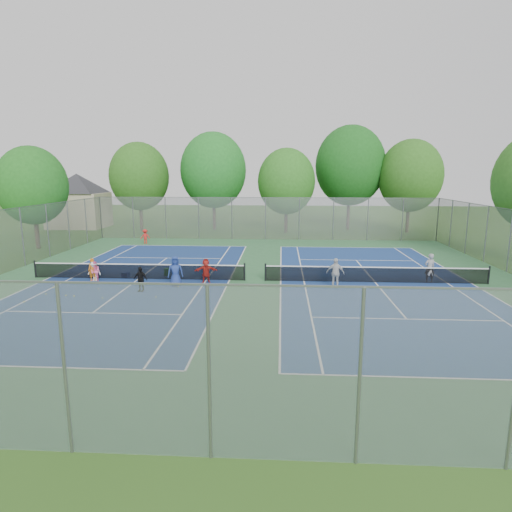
{
  "coord_description": "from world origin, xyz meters",
  "views": [
    {
      "loc": [
        1.51,
        -24.46,
        6.26
      ],
      "look_at": [
        0.0,
        1.0,
        1.3
      ],
      "focal_mm": 30.0,
      "sensor_mm": 36.0,
      "label": 1
    }
  ],
  "objects": [
    {
      "name": "tree_nc",
      "position": [
        2.0,
        21.0,
        5.39
      ],
      "size": [
        6.0,
        6.0,
        8.85
      ],
      "color": "#443326",
      "rests_on": "ground"
    },
    {
      "name": "child_far_baseline",
      "position": [
        -10.68,
        12.88,
        0.66
      ],
      "size": [
        0.97,
        0.79,
        1.31
      ],
      "primitive_type": "imported",
      "rotation": [
        0.0,
        0.0,
        3.55
      ],
      "color": "red",
      "rests_on": "ground"
    },
    {
      "name": "net_right",
      "position": [
        7.0,
        0.0,
        0.46
      ],
      "size": [
        12.87,
        0.1,
        0.91
      ],
      "primitive_type": "cube",
      "color": "black",
      "rests_on": "ground"
    },
    {
      "name": "fence_south",
      "position": [
        0.0,
        -16.0,
        2.0
      ],
      "size": [
        32.0,
        0.1,
        4.0
      ],
      "primitive_type": "cube",
      "color": "gray",
      "rests_on": "ground"
    },
    {
      "name": "instructor",
      "position": [
        10.1,
        0.15,
        0.86
      ],
      "size": [
        0.7,
        0.53,
        1.72
      ],
      "primitive_type": "imported",
      "rotation": [
        0.0,
        0.0,
        3.35
      ],
      "color": "gray",
      "rests_on": "ground"
    },
    {
      "name": "ball_hopper",
      "position": [
        -5.51,
        0.88,
        0.24
      ],
      "size": [
        0.31,
        0.31,
        0.48
      ],
      "primitive_type": "cube",
      "rotation": [
        0.0,
        0.0,
        -0.38
      ],
      "color": "#25892E",
      "rests_on": "ground"
    },
    {
      "name": "ball_crate",
      "position": [
        -7.91,
        0.3,
        0.16
      ],
      "size": [
        0.45,
        0.45,
        0.33
      ],
      "primitive_type": "cube",
      "rotation": [
        0.0,
        0.0,
        -0.19
      ],
      "color": "#173CB2",
      "rests_on": "ground"
    },
    {
      "name": "tennis_ball_0",
      "position": [
        -8.4,
        -2.48,
        0.03
      ],
      "size": [
        0.07,
        0.07,
        0.07
      ],
      "primitive_type": "sphere",
      "color": "gold",
      "rests_on": "ground"
    },
    {
      "name": "tree_nw",
      "position": [
        -14.0,
        22.0,
        5.89
      ],
      "size": [
        6.4,
        6.4,
        9.58
      ],
      "color": "#443326",
      "rests_on": "ground"
    },
    {
      "name": "tennis_ball_7",
      "position": [
        -9.55,
        -3.82,
        0.03
      ],
      "size": [
        0.07,
        0.07,
        0.07
      ],
      "primitive_type": "sphere",
      "color": "#B4CD2F",
      "rests_on": "ground"
    },
    {
      "name": "tennis_ball_3",
      "position": [
        -11.02,
        -2.33,
        0.03
      ],
      "size": [
        0.07,
        0.07,
        0.07
      ],
      "primitive_type": "sphere",
      "color": "#DAF138",
      "rests_on": "ground"
    },
    {
      "name": "tennis_ball_9",
      "position": [
        -7.47,
        -4.16,
        0.03
      ],
      "size": [
        0.07,
        0.07,
        0.07
      ],
      "primitive_type": "sphere",
      "color": "#C7F438",
      "rests_on": "ground"
    },
    {
      "name": "student_a",
      "position": [
        -9.52,
        -0.6,
        0.68
      ],
      "size": [
        0.57,
        0.45,
        1.36
      ],
      "primitive_type": "imported",
      "rotation": [
        0.0,
        0.0,
        0.28
      ],
      "color": "#CE6A13",
      "rests_on": "ground"
    },
    {
      "name": "tree_nr",
      "position": [
        9.0,
        24.0,
        7.04
      ],
      "size": [
        7.6,
        7.6,
        11.42
      ],
      "color": "#443326",
      "rests_on": "ground"
    },
    {
      "name": "student_d",
      "position": [
        -5.97,
        -2.71,
        0.68
      ],
      "size": [
        0.86,
        0.53,
        1.36
      ],
      "primitive_type": "imported",
      "rotation": [
        0.0,
        0.0,
        -0.26
      ],
      "color": "black",
      "rests_on": "ground"
    },
    {
      "name": "student_e",
      "position": [
        -4.37,
        -1.51,
        0.86
      ],
      "size": [
        0.94,
        0.71,
        1.73
      ],
      "primitive_type": "imported",
      "rotation": [
        0.0,
        0.0,
        0.21
      ],
      "color": "navy",
      "rests_on": "ground"
    },
    {
      "name": "student_c",
      "position": [
        -9.44,
        -0.6,
        0.59
      ],
      "size": [
        0.78,
        0.47,
        1.17
      ],
      "primitive_type": "imported",
      "rotation": [
        0.0,
        0.0,
        0.05
      ],
      "color": "white",
      "rests_on": "ground"
    },
    {
      "name": "court_right",
      "position": [
        7.0,
        0.0,
        0.02
      ],
      "size": [
        10.97,
        23.77,
        0.01
      ],
      "primitive_type": "cube",
      "color": "navy",
      "rests_on": "court_pad"
    },
    {
      "name": "net_left",
      "position": [
        -7.0,
        0.0,
        0.46
      ],
      "size": [
        12.87,
        0.1,
        0.91
      ],
      "primitive_type": "cube",
      "color": "black",
      "rests_on": "ground"
    },
    {
      "name": "tree_ne",
      "position": [
        15.0,
        22.0,
        5.97
      ],
      "size": [
        6.6,
        6.6,
        9.77
      ],
      "color": "#443326",
      "rests_on": "ground"
    },
    {
      "name": "student_f",
      "position": [
        -2.81,
        -0.6,
        0.71
      ],
      "size": [
        1.36,
        0.62,
        1.42
      ],
      "primitive_type": "imported",
      "rotation": [
        0.0,
        0.0,
        0.16
      ],
      "color": "#A01E16",
      "rests_on": "ground"
    },
    {
      "name": "tennis_ball_5",
      "position": [
        -11.04,
        -5.03,
        0.03
      ],
      "size": [
        0.07,
        0.07,
        0.07
      ],
      "primitive_type": "sphere",
      "color": "yellow",
      "rests_on": "ground"
    },
    {
      "name": "tennis_ball_8",
      "position": [
        -9.07,
        -3.92,
        0.03
      ],
      "size": [
        0.07,
        0.07,
        0.07
      ],
      "primitive_type": "sphere",
      "color": "#CEE034",
      "rests_on": "ground"
    },
    {
      "name": "tree_side_w",
      "position": [
        -19.0,
        10.0,
        5.24
      ],
      "size": [
        5.6,
        5.6,
        8.47
      ],
      "color": "#443326",
      "rests_on": "ground"
    },
    {
      "name": "tennis_ball_6",
      "position": [
        -10.71,
        -3.64,
        0.03
      ],
      "size": [
        0.07,
        0.07,
        0.07
      ],
      "primitive_type": "sphere",
      "color": "#C5EB36",
      "rests_on": "ground"
    },
    {
      "name": "tennis_ball_1",
      "position": [
        -4.84,
        -3.81,
        0.03
      ],
      "size": [
        0.07,
        0.07,
        0.07
      ],
      "primitive_type": "sphere",
      "color": "#BCD331",
      "rests_on": "ground"
    },
    {
      "name": "ground",
      "position": [
        0.0,
        0.0,
        0.0
      ],
      "size": [
        120.0,
        120.0,
        0.0
      ],
      "primitive_type": "plane",
      "color": "#2F581B",
      "rests_on": "ground"
    },
    {
      "name": "house",
      "position": [
        -22.0,
        24.0,
        4.21
      ],
      "size": [
        11.03,
        11.03,
        7.3
      ],
      "color": "#B7A88C",
      "rests_on": "ground"
    },
    {
      "name": "fence_north",
      "position": [
        0.0,
        16.0,
        2.0
      ],
      "size": [
        32.0,
        0.1,
        4.0
      ],
      "primitive_type": "cube",
      "color": "gray",
      "rests_on": "ground"
    },
    {
      "name": "tree_nl",
      "position": [
        -6.0,
        23.0,
        6.54
      ],
      "size": [
        7.2,
        7.2,
        10.69
      ],
      "color": "#443326",
      "rests_on": "ground"
    },
    {
      "name": "teen_court_b",
      "position": [
        4.53,
        -1.23,
        0.83
      ],
      "size": [
        1.03,
        0.57,
        1.67
      ],
      "primitive_type": "imported",
      "rotation": [
        0.0,
        0.0,
        -0.18
      ],
      "color": "silver",
      "rests_on": "ground"
    },
    {
      "name": "tennis_ball_2",
      "position": [
        -4.17,
        -1.83,
        0.03
      ],
      "size": [
        0.07,
        0.07,
        0.07
      ],
      "primitive_type": "sphere",
      "color": "#BBCC2F",
      "rests_on": "ground"
    },
    {
      "name": "student_b",
      "position": [
        -9.35,
        -0.65,
        0.59
      ],
      "size": [
        0.65,
        0.55,
        1.19
      ],
      "primitive_type": "imported",
      "rotation": [
        0.0,
        0.0,
        -0.19
      ],
      "color": "pink",
      "rests_on": "ground"
    },
    {
      "name": "court_pad",
      "position": [
        0.0,
        0.0,
        0.01
      ],
      "size": [
        32.0,
        32.0,
        0.01
      ],
      "primitive_type": "cube",
      "color": "#30663B",
      "rests_on": "ground"
    },
    {
      "name": "court_left",
      "position": [
        -7.0,
        0.0,
        0.02
      ],
      "size": [
        10.97,
        23.77,
        0.01
      ],
      "primitive_type": "cube",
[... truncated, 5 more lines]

